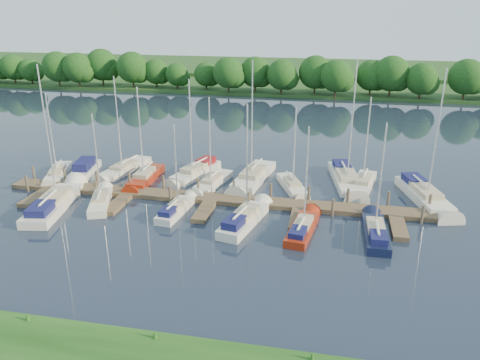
% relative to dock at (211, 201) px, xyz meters
% --- Properties ---
extents(ground, '(260.00, 260.00, 0.00)m').
position_rel_dock_xyz_m(ground, '(0.00, -7.31, -0.20)').
color(ground, '#171F2F').
rests_on(ground, ground).
extents(dock, '(40.00, 6.00, 0.40)m').
position_rel_dock_xyz_m(dock, '(0.00, 0.00, 0.00)').
color(dock, '#4C3F2A').
rests_on(dock, ground).
extents(mooring_pilings, '(38.24, 2.84, 2.00)m').
position_rel_dock_xyz_m(mooring_pilings, '(0.00, 1.13, 0.40)').
color(mooring_pilings, '#473D33').
rests_on(mooring_pilings, ground).
extents(far_shore, '(180.00, 30.00, 0.60)m').
position_rel_dock_xyz_m(far_shore, '(0.00, 67.69, 0.10)').
color(far_shore, '#20441A').
rests_on(far_shore, ground).
extents(distant_hill, '(220.00, 40.00, 1.40)m').
position_rel_dock_xyz_m(distant_hill, '(0.00, 92.69, 0.50)').
color(distant_hill, '#305525').
rests_on(distant_hill, ground).
extents(treeline, '(144.66, 10.20, 8.29)m').
position_rel_dock_xyz_m(treeline, '(-1.35, 54.78, 3.97)').
color(treeline, '#38281C').
rests_on(treeline, ground).
extents(sailboat_n_0, '(3.62, 7.12, 9.09)m').
position_rel_dock_xyz_m(sailboat_n_0, '(-17.43, 3.64, 0.07)').
color(sailboat_n_0, silver).
rests_on(sailboat_n_0, ground).
extents(motorboat, '(2.83, 6.61, 1.95)m').
position_rel_dock_xyz_m(motorboat, '(-15.03, 4.80, 0.18)').
color(motorboat, silver).
rests_on(motorboat, ground).
extents(sailboat_n_2, '(3.21, 8.47, 10.53)m').
position_rel_dock_xyz_m(sailboat_n_2, '(-11.36, 6.40, 0.06)').
color(sailboat_n_2, silver).
rests_on(sailboat_n_2, ground).
extents(sailboat_n_3, '(2.05, 7.74, 10.05)m').
position_rel_dock_xyz_m(sailboat_n_3, '(-7.97, 4.10, 0.08)').
color(sailboat_n_3, maroon).
rests_on(sailboat_n_3, ground).
extents(sailboat_n_4, '(3.93, 8.21, 10.60)m').
position_rel_dock_xyz_m(sailboat_n_4, '(-3.44, 6.63, 0.14)').
color(sailboat_n_4, silver).
rests_on(sailboat_n_4, ground).
extents(sailboat_n_5, '(2.79, 7.29, 9.18)m').
position_rel_dock_xyz_m(sailboat_n_5, '(-1.00, 4.28, 0.07)').
color(sailboat_n_5, silver).
rests_on(sailboat_n_5, ground).
extents(sailboat_n_6, '(3.48, 9.95, 12.55)m').
position_rel_dock_xyz_m(sailboat_n_6, '(2.72, 6.29, 0.08)').
color(sailboat_n_6, silver).
rests_on(sailboat_n_6, ground).
extents(sailboat_n_7, '(3.51, 6.52, 8.45)m').
position_rel_dock_xyz_m(sailboat_n_7, '(6.89, 4.98, 0.07)').
color(sailboat_n_7, silver).
rests_on(sailboat_n_7, ground).
extents(sailboat_n_8, '(3.76, 10.22, 12.72)m').
position_rel_dock_xyz_m(sailboat_n_8, '(12.07, 7.65, 0.12)').
color(sailboat_n_8, silver).
rests_on(sailboat_n_8, ground).
extents(sailboat_n_9, '(2.90, 7.31, 9.35)m').
position_rel_dock_xyz_m(sailboat_n_9, '(13.65, 6.72, 0.08)').
color(sailboat_n_9, silver).
rests_on(sailboat_n_9, ground).
extents(sailboat_n_10, '(4.31, 9.86, 12.44)m').
position_rel_dock_xyz_m(sailboat_n_10, '(19.06, 4.56, 0.14)').
color(sailboat_n_10, silver).
rests_on(sailboat_n_10, ground).
extents(sailboat_s_0, '(3.82, 10.23, 12.83)m').
position_rel_dock_xyz_m(sailboat_s_0, '(-13.31, -3.47, 0.14)').
color(sailboat_s_0, silver).
rests_on(sailboat_s_0, ground).
extents(sailboat_s_1, '(3.37, 6.55, 8.62)m').
position_rel_dock_xyz_m(sailboat_s_1, '(-9.59, -2.16, 0.08)').
color(sailboat_s_1, silver).
rests_on(sailboat_s_1, ground).
extents(sailboat_s_2, '(2.01, 6.26, 8.05)m').
position_rel_dock_xyz_m(sailboat_s_2, '(-2.38, -2.57, 0.11)').
color(sailboat_s_2, silver).
rests_on(sailboat_s_2, ground).
extents(sailboat_s_3, '(3.27, 7.96, 10.26)m').
position_rel_dock_xyz_m(sailboat_s_3, '(3.79, -3.55, 0.14)').
color(sailboat_s_3, silver).
rests_on(sailboat_s_3, ground).
extents(sailboat_s_4, '(2.43, 6.93, 8.79)m').
position_rel_dock_xyz_m(sailboat_s_4, '(8.56, -4.04, 0.11)').
color(sailboat_s_4, maroon).
rests_on(sailboat_s_4, ground).
extents(sailboat_s_5, '(1.83, 7.19, 9.28)m').
position_rel_dock_xyz_m(sailboat_s_5, '(14.12, -3.76, 0.12)').
color(sailboat_s_5, black).
rests_on(sailboat_s_5, ground).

